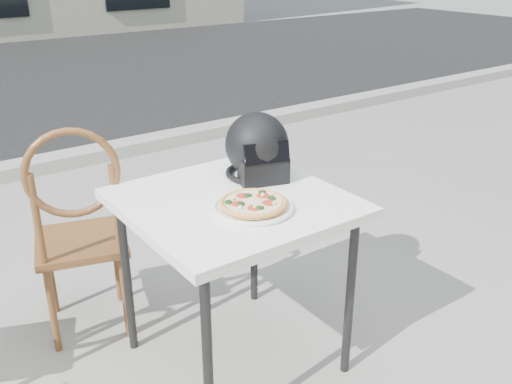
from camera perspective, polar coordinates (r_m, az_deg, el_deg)
ground at (r=2.82m, az=-8.75°, el=-17.46°), size 80.00×80.00×0.00m
curb at (r=5.33m, az=-23.88°, el=1.83°), size 30.00×0.25×0.12m
cafe_table_main at (r=2.46m, az=-2.23°, el=-2.25°), size 0.89×0.89×0.84m
plate at (r=2.31m, az=-0.28°, el=-1.59°), size 0.40×0.40×0.02m
pizza at (r=2.30m, az=-0.29°, el=-1.09°), size 0.31×0.31×0.03m
helmet at (r=2.61m, az=0.16°, el=4.32°), size 0.37×0.38×0.30m
cafe_chair_main at (r=2.83m, az=-17.33°, el=-2.98°), size 0.53×0.53×1.13m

